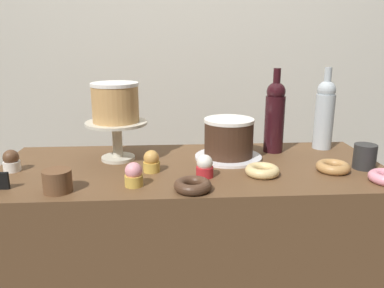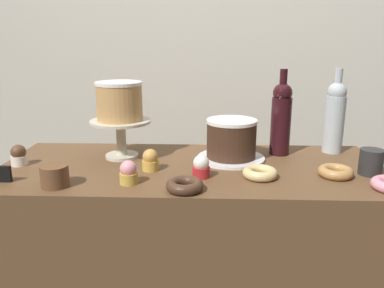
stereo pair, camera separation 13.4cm
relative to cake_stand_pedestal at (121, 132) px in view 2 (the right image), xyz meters
name	(u,v)px [view 2 (the right image)]	position (x,y,z in m)	size (l,w,h in m)	color
back_wall	(198,54)	(0.27, 0.77, 0.25)	(6.00, 0.05, 2.60)	beige
display_counter	(192,283)	(0.27, -0.09, -0.57)	(1.35, 0.57, 0.95)	brown
cake_stand_pedestal	(121,132)	(0.00, 0.00, 0.00)	(0.22, 0.22, 0.14)	beige
white_layer_cake	(119,101)	(0.00, 0.00, 0.12)	(0.17, 0.17, 0.14)	tan
silver_serving_platter	(231,158)	(0.41, -0.01, -0.09)	(0.25, 0.25, 0.01)	white
chocolate_round_cake	(231,138)	(0.41, -0.01, -0.02)	(0.18, 0.18, 0.14)	#3D2619
wine_bottle_clear	(335,116)	(0.81, 0.10, 0.05)	(0.08, 0.08, 0.33)	#B2BCC1
wine_bottle_dark_red	(281,117)	(0.60, 0.07, 0.05)	(0.08, 0.08, 0.33)	black
cupcake_chocolate	(19,156)	(-0.34, -0.11, -0.06)	(0.06, 0.06, 0.07)	white
cupcake_strawberry	(129,173)	(0.08, -0.27, -0.06)	(0.06, 0.06, 0.07)	gold
cupcake_caramel	(150,160)	(0.13, -0.14, -0.06)	(0.06, 0.06, 0.07)	gold
cupcake_vanilla	(201,167)	(0.30, -0.21, -0.06)	(0.06, 0.06, 0.07)	red
donut_maple	(336,172)	(0.74, -0.18, -0.08)	(0.11, 0.11, 0.03)	#B27F47
donut_glazed	(260,173)	(0.49, -0.20, -0.08)	(0.11, 0.11, 0.03)	#E0C17F
donut_chocolate	(185,185)	(0.25, -0.32, -0.08)	(0.11, 0.11, 0.03)	#472D1E
cookie_stack	(55,176)	(-0.14, -0.30, -0.06)	(0.08, 0.08, 0.07)	brown
price_sign_chalkboard	(0,174)	(-0.32, -0.27, -0.07)	(0.07, 0.01, 0.05)	black
coffee_cup_ceramic	(371,162)	(0.86, -0.16, -0.05)	(0.08, 0.08, 0.09)	#282828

